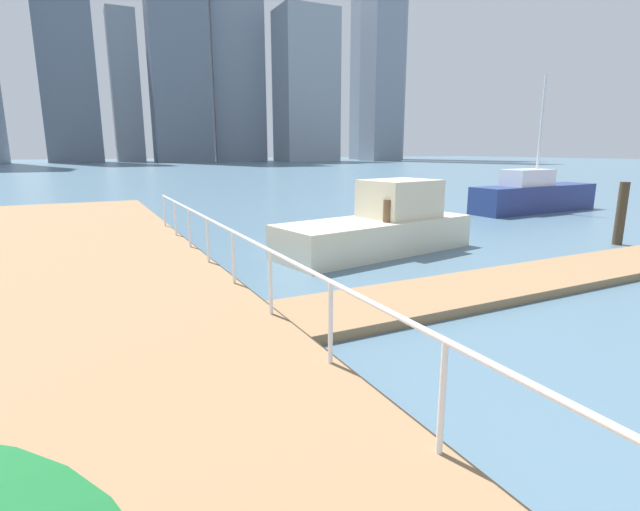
% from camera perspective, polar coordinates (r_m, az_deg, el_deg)
% --- Properties ---
extents(ground_plane, '(300.00, 300.00, 0.00)m').
position_cam_1_polar(ground_plane, '(17.85, -7.70, 2.80)').
color(ground_plane, slate).
extents(floating_dock, '(13.13, 2.00, 0.18)m').
position_cam_1_polar(floating_dock, '(11.76, 23.09, -2.79)').
color(floating_dock, '#93704C').
rests_on(floating_dock, ground_plane).
extents(boardwalk_railing, '(0.06, 26.41, 1.08)m').
position_cam_1_polar(boardwalk_railing, '(4.97, 6.86, -8.07)').
color(boardwalk_railing, white).
rests_on(boardwalk_railing, boardwalk).
extents(dock_piling_0, '(0.29, 0.29, 2.00)m').
position_cam_1_polar(dock_piling_0, '(17.99, 32.33, 4.26)').
color(dock_piling_0, '#473826').
rests_on(dock_piling_0, ground_plane).
extents(dock_piling_2, '(0.26, 0.26, 1.63)m').
position_cam_1_polar(dock_piling_2, '(13.72, 8.03, 3.28)').
color(dock_piling_2, brown).
rests_on(dock_piling_2, ground_plane).
extents(moored_boat_1, '(6.47, 3.16, 2.11)m').
position_cam_1_polar(moored_boat_1, '(14.34, 7.31, 3.42)').
color(moored_boat_1, beige).
rests_on(moored_boat_1, ground_plane).
extents(moored_boat_2, '(7.46, 2.07, 6.41)m').
position_cam_1_polar(moored_boat_2, '(25.75, 24.16, 6.60)').
color(moored_boat_2, navy).
rests_on(moored_boat_2, ground_plane).
extents(skyline_tower_2, '(6.44, 6.29, 34.85)m').
position_cam_1_polar(skyline_tower_2, '(130.01, -22.26, 18.09)').
color(skyline_tower_2, '#8C939E').
rests_on(skyline_tower_2, ground_plane).
extents(skyline_tower_4, '(13.45, 10.80, 65.32)m').
position_cam_1_polar(skyline_tower_4, '(132.28, -10.38, 25.38)').
color(skyline_tower_4, gray).
rests_on(skyline_tower_4, ground_plane).
extents(skyline_tower_5, '(13.93, 11.28, 35.63)m').
position_cam_1_polar(skyline_tower_5, '(124.32, -1.68, 19.45)').
color(skyline_tower_5, '#8C939E').
rests_on(skyline_tower_5, ground_plane).
extents(skyline_tower_7, '(14.53, 10.39, 86.98)m').
position_cam_1_polar(skyline_tower_7, '(155.83, 7.16, 27.58)').
color(skyline_tower_7, '#8C939E').
rests_on(skyline_tower_7, ground_plane).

